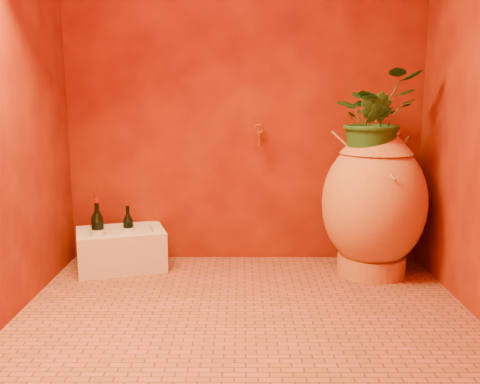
{
  "coord_description": "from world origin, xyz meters",
  "views": [
    {
      "loc": [
        -0.02,
        -2.79,
        1.19
      ],
      "look_at": [
        -0.03,
        0.35,
        0.61
      ],
      "focal_mm": 40.0,
      "sensor_mm": 36.0,
      "label": 1
    }
  ],
  "objects_px": {
    "amphora": "(374,202)",
    "wine_bottle_b": "(128,229)",
    "wine_bottle_a": "(98,232)",
    "wall_tap": "(259,134)",
    "wine_bottle_c": "(98,228)",
    "stone_basin": "(121,250)"
  },
  "relations": [
    {
      "from": "wine_bottle_b",
      "to": "wall_tap",
      "type": "bearing_deg",
      "value": 5.98
    },
    {
      "from": "wine_bottle_c",
      "to": "wine_bottle_a",
      "type": "bearing_deg",
      "value": -73.76
    },
    {
      "from": "stone_basin",
      "to": "wine_bottle_b",
      "type": "xyz_separation_m",
      "value": [
        0.04,
        0.08,
        0.13
      ]
    },
    {
      "from": "wine_bottle_a",
      "to": "amphora",
      "type": "bearing_deg",
      "value": -1.47
    },
    {
      "from": "stone_basin",
      "to": "wine_bottle_b",
      "type": "bearing_deg",
      "value": 63.63
    },
    {
      "from": "wine_bottle_a",
      "to": "wine_bottle_b",
      "type": "height_order",
      "value": "wine_bottle_a"
    },
    {
      "from": "amphora",
      "to": "wine_bottle_c",
      "type": "bearing_deg",
      "value": 175.19
    },
    {
      "from": "amphora",
      "to": "wine_bottle_c",
      "type": "distance_m",
      "value": 1.89
    },
    {
      "from": "stone_basin",
      "to": "wine_bottle_b",
      "type": "distance_m",
      "value": 0.15
    },
    {
      "from": "wine_bottle_c",
      "to": "wall_tap",
      "type": "relative_size",
      "value": 2.28
    },
    {
      "from": "amphora",
      "to": "wine_bottle_b",
      "type": "height_order",
      "value": "amphora"
    },
    {
      "from": "amphora",
      "to": "wine_bottle_b",
      "type": "relative_size",
      "value": 3.23
    },
    {
      "from": "stone_basin",
      "to": "wine_bottle_c",
      "type": "distance_m",
      "value": 0.23
    },
    {
      "from": "wine_bottle_b",
      "to": "wine_bottle_c",
      "type": "xyz_separation_m",
      "value": [
        -0.21,
        -0.02,
        0.02
      ]
    },
    {
      "from": "stone_basin",
      "to": "wine_bottle_a",
      "type": "distance_m",
      "value": 0.21
    },
    {
      "from": "wine_bottle_b",
      "to": "wine_bottle_c",
      "type": "bearing_deg",
      "value": -174.84
    },
    {
      "from": "wine_bottle_a",
      "to": "wine_bottle_b",
      "type": "xyz_separation_m",
      "value": [
        0.18,
        0.13,
        -0.02
      ]
    },
    {
      "from": "amphora",
      "to": "wall_tap",
      "type": "relative_size",
      "value": 6.37
    },
    {
      "from": "wine_bottle_b",
      "to": "wine_bottle_c",
      "type": "relative_size",
      "value": 0.87
    },
    {
      "from": "amphora",
      "to": "stone_basin",
      "type": "distance_m",
      "value": 1.74
    },
    {
      "from": "wine_bottle_a",
      "to": "wall_tap",
      "type": "distance_m",
      "value": 1.28
    },
    {
      "from": "amphora",
      "to": "wine_bottle_c",
      "type": "relative_size",
      "value": 2.8
    }
  ]
}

